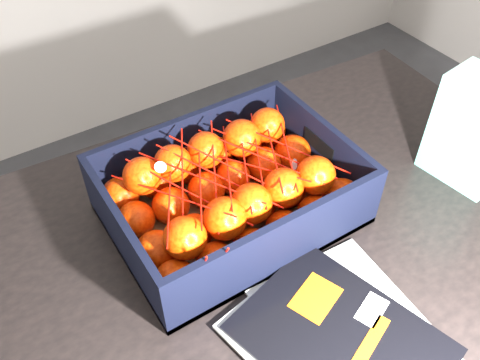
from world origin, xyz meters
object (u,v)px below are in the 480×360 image
table (265,282)px  retail_carton (475,131)px  produce_crate (231,199)px  magazine_stack (343,339)px

table → retail_carton: bearing=-6.6°
retail_carton → produce_crate: bearing=153.4°
magazine_stack → produce_crate: produce_crate is taller
magazine_stack → retail_carton: retail_carton is taller
magazine_stack → retail_carton: bearing=19.7°
produce_crate → retail_carton: 0.46m
magazine_stack → retail_carton: (0.42, 0.15, 0.09)m
table → retail_carton: (0.42, -0.05, 0.20)m
table → magazine_stack: bearing=-91.6°
magazine_stack → produce_crate: bearing=90.8°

